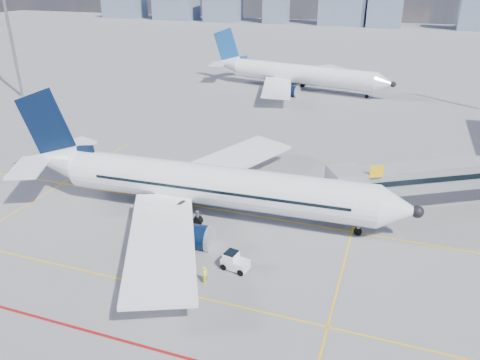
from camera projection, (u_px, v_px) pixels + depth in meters
The scene contains 11 objects.
ground at pixel (186, 248), 42.76m from camera, with size 420.00×420.00×0.00m, color gray.
apron_markings at pixel (160, 271), 39.57m from camera, with size 90.00×35.12×0.01m.
jet_bridge at pixel (459, 175), 48.68m from camera, with size 23.55×15.78×6.30m.
floodlight_mast_nw at pixel (9, 25), 88.06m from camera, with size 3.20×0.61×25.45m.
distant_skyline at pixel (337, 2), 206.69m from camera, with size 254.82×15.04×30.73m.
main_aircraft at pixel (199, 184), 47.88m from camera, with size 42.82×37.30×12.48m.
second_aircraft at pixel (295, 74), 97.86m from camera, with size 40.57×35.04×11.93m.
baggage_tug at pixel (234, 261), 39.56m from camera, with size 2.48×1.76×1.59m.
cargo_dolly at pixel (167, 259), 39.43m from camera, with size 3.49×1.75×1.86m.
belt_loader at pixel (156, 209), 48.40m from camera, with size 6.05×2.61×2.43m.
ramp_worker at pixel (205, 275), 37.79m from camera, with size 0.56×0.37×1.53m, color #FFFA1A.
Camera 1 is at (16.69, -32.66, 23.38)m, focal length 35.00 mm.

